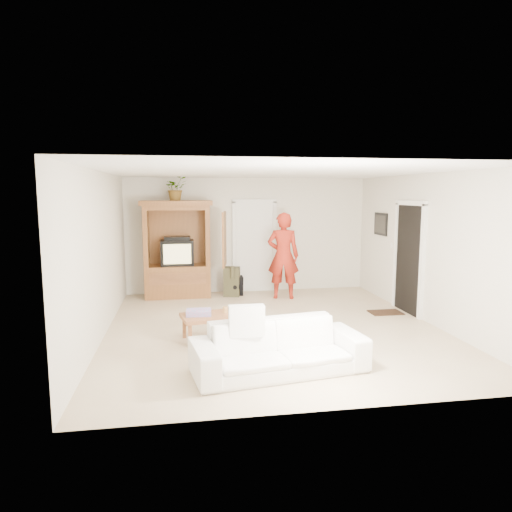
{
  "coord_description": "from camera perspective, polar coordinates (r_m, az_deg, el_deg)",
  "views": [
    {
      "loc": [
        -1.49,
        -7.32,
        2.26
      ],
      "look_at": [
        -0.2,
        0.6,
        1.15
      ],
      "focal_mm": 32.0,
      "sensor_mm": 36.0,
      "label": 1
    }
  ],
  "objects": [
    {
      "name": "doormat",
      "position": [
        9.07,
        15.9,
        -6.8
      ],
      "size": [
        0.6,
        0.4,
        0.02
      ],
      "primitive_type": "cube",
      "color": "#382316",
      "rests_on": "floor"
    },
    {
      "name": "floor",
      "position": [
        7.81,
        2.18,
        -8.96
      ],
      "size": [
        6.0,
        6.0,
        0.0
      ],
      "primitive_type": "plane",
      "color": "tan",
      "rests_on": "ground"
    },
    {
      "name": "sofa",
      "position": [
        5.9,
        2.9,
        -11.36
      ],
      "size": [
        2.29,
        1.18,
        0.64
      ],
      "primitive_type": "imported",
      "rotation": [
        0.0,
        0.0,
        0.15
      ],
      "color": "white",
      "rests_on": "floor"
    },
    {
      "name": "towel",
      "position": [
        7.14,
        -7.17,
        -7.01
      ],
      "size": [
        0.4,
        0.3,
        0.08
      ],
      "primitive_type": "cube",
      "rotation": [
        0.0,
        0.0,
        -0.06
      ],
      "color": "#D34680",
      "rests_on": "coffee_table"
    },
    {
      "name": "backpack_black",
      "position": [
        10.14,
        -2.64,
        -3.79
      ],
      "size": [
        0.35,
        0.21,
        0.42
      ],
      "primitive_type": null,
      "rotation": [
        0.0,
        0.0,
        0.03
      ],
      "color": "black",
      "rests_on": "floor"
    },
    {
      "name": "plant",
      "position": [
        9.95,
        -10.0,
        8.35
      ],
      "size": [
        0.59,
        0.56,
        0.53
      ],
      "primitive_type": "imported",
      "rotation": [
        0.0,
        0.0,
        0.38
      ],
      "color": "#4C7238",
      "rests_on": "armoire"
    },
    {
      "name": "wall_back",
      "position": [
        10.47,
        -1.04,
        2.62
      ],
      "size": [
        5.5,
        0.0,
        5.5
      ],
      "primitive_type": "plane",
      "rotation": [
        1.57,
        0.0,
        0.0
      ],
      "color": "silver",
      "rests_on": "floor"
    },
    {
      "name": "framed_picture",
      "position": [
        10.17,
        15.33,
        3.87
      ],
      "size": [
        0.03,
        0.6,
        0.48
      ],
      "primitive_type": "cube",
      "color": "black",
      "rests_on": "wall_right"
    },
    {
      "name": "wall_front",
      "position": [
        4.67,
        9.6,
        -4.11
      ],
      "size": [
        5.5,
        0.0,
        5.5
      ],
      "primitive_type": "plane",
      "rotation": [
        -1.57,
        0.0,
        0.0
      ],
      "color": "silver",
      "rests_on": "floor"
    },
    {
      "name": "doorway_right",
      "position": [
        9.06,
        18.57,
        -0.4
      ],
      "size": [
        0.05,
        0.9,
        2.04
      ],
      "primitive_type": "cube",
      "color": "black",
      "rests_on": "floor"
    },
    {
      "name": "wall_left",
      "position": [
        7.49,
        -18.85,
        0.08
      ],
      "size": [
        0.0,
        6.0,
        6.0
      ],
      "primitive_type": "plane",
      "rotation": [
        1.57,
        0.0,
        1.57
      ],
      "color": "silver",
      "rests_on": "floor"
    },
    {
      "name": "ceiling",
      "position": [
        7.48,
        2.29,
        10.47
      ],
      "size": [
        6.0,
        6.0,
        0.0
      ],
      "primitive_type": "plane",
      "rotation": [
        3.14,
        0.0,
        0.0
      ],
      "color": "white",
      "rests_on": "floor"
    },
    {
      "name": "wall_right",
      "position": [
        8.52,
        20.68,
        0.89
      ],
      "size": [
        0.0,
        6.0,
        6.0
      ],
      "primitive_type": "plane",
      "rotation": [
        1.57,
        0.0,
        -1.57
      ],
      "color": "silver",
      "rests_on": "floor"
    },
    {
      "name": "armoire",
      "position": [
        10.08,
        -9.66,
        0.06
      ],
      "size": [
        1.82,
        1.14,
        2.1
      ],
      "color": "brown",
      "rests_on": "floor"
    },
    {
      "name": "candle",
      "position": [
        7.21,
        -3.88,
        -6.73
      ],
      "size": [
        0.08,
        0.08,
        0.1
      ],
      "primitive_type": "cylinder",
      "color": "tan",
      "rests_on": "coffee_table"
    },
    {
      "name": "door_back",
      "position": [
        10.5,
        -0.2,
        1.09
      ],
      "size": [
        0.85,
        0.05,
        2.04
      ],
      "primitive_type": "cube",
      "color": "white",
      "rests_on": "floor"
    },
    {
      "name": "coffee_table",
      "position": [
        7.18,
        -4.99,
        -7.65
      ],
      "size": [
        1.15,
        0.76,
        0.39
      ],
      "rotation": [
        0.0,
        0.0,
        0.19
      ],
      "color": "#A56338",
      "rests_on": "floor"
    },
    {
      "name": "man",
      "position": [
        9.78,
        3.42,
        0.03
      ],
      "size": [
        0.77,
        0.6,
        1.86
      ],
      "primitive_type": "imported",
      "rotation": [
        0.0,
        0.0,
        2.89
      ],
      "color": "#A32415",
      "rests_on": "floor"
    },
    {
      "name": "backpack_olive",
      "position": [
        10.07,
        -3.04,
        -3.22
      ],
      "size": [
        0.4,
        0.33,
        0.65
      ],
      "primitive_type": null,
      "rotation": [
        0.0,
        0.0,
        -0.27
      ],
      "color": "#47442B",
      "rests_on": "floor"
    }
  ]
}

